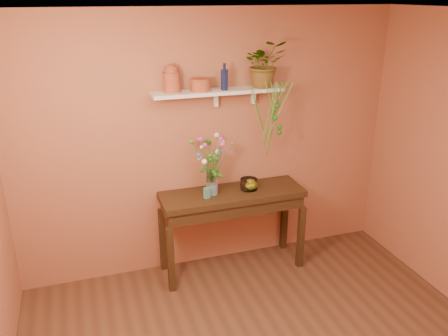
# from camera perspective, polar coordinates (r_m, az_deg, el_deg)

# --- Properties ---
(room) EXTENTS (4.04, 4.04, 2.70)m
(room) POSITION_cam_1_polar(r_m,az_deg,el_deg) (3.04, 9.30, -8.18)
(room) COLOR brown
(room) RESTS_ON ground
(sideboard) EXTENTS (1.49, 0.48, 0.90)m
(sideboard) POSITION_cam_1_polar(r_m,az_deg,el_deg) (4.78, 1.04, -4.38)
(sideboard) COLOR #3A2513
(sideboard) RESTS_ON ground
(wall_shelf) EXTENTS (1.30, 0.24, 0.19)m
(wall_shelf) POSITION_cam_1_polar(r_m,az_deg,el_deg) (4.51, -0.57, 9.42)
(wall_shelf) COLOR white
(wall_shelf) RESTS_ON room
(terracotta_jug) EXTENTS (0.18, 0.18, 0.26)m
(terracotta_jug) POSITION_cam_1_polar(r_m,az_deg,el_deg) (4.39, -6.53, 10.92)
(terracotta_jug) COLOR #BE4D32
(terracotta_jug) RESTS_ON wall_shelf
(terracotta_pot) EXTENTS (0.23, 0.23, 0.12)m
(terracotta_pot) POSITION_cam_1_polar(r_m,az_deg,el_deg) (4.44, -2.96, 10.27)
(terracotta_pot) COLOR #BE4D32
(terracotta_pot) RESTS_ON wall_shelf
(blue_bottle) EXTENTS (0.08, 0.08, 0.25)m
(blue_bottle) POSITION_cam_1_polar(r_m,az_deg,el_deg) (4.47, 0.05, 10.96)
(blue_bottle) COLOR #101840
(blue_bottle) RESTS_ON wall_shelf
(spider_plant) EXTENTS (0.44, 0.39, 0.45)m
(spider_plant) POSITION_cam_1_polar(r_m,az_deg,el_deg) (4.62, 5.04, 12.75)
(spider_plant) COLOR #1A6712
(spider_plant) RESTS_ON wall_shelf
(plant_fronds) EXTENTS (0.42, 0.24, 0.78)m
(plant_fronds) POSITION_cam_1_polar(r_m,az_deg,el_deg) (4.59, 6.33, 6.46)
(plant_fronds) COLOR #1A6712
(plant_fronds) RESTS_ON wall_shelf
(glass_vase) EXTENTS (0.12, 0.12, 0.24)m
(glass_vase) POSITION_cam_1_polar(r_m,az_deg,el_deg) (4.64, -1.48, -2.07)
(glass_vase) COLOR white
(glass_vase) RESTS_ON sideboard
(bouquet) EXTENTS (0.45, 0.40, 0.50)m
(bouquet) POSITION_cam_1_polar(r_m,az_deg,el_deg) (4.52, -1.61, 1.74)
(bouquet) COLOR #386B28
(bouquet) RESTS_ON glass_vase
(glass_bowl) EXTENTS (0.18, 0.18, 0.11)m
(glass_bowl) POSITION_cam_1_polar(r_m,az_deg,el_deg) (4.78, 3.11, -2.05)
(glass_bowl) COLOR white
(glass_bowl) RESTS_ON sideboard
(lemon) EXTENTS (0.09, 0.09, 0.09)m
(lemon) POSITION_cam_1_polar(r_m,az_deg,el_deg) (4.78, 3.32, -2.07)
(lemon) COLOR #D5C410
(lemon) RESTS_ON glass_bowl
(carton) EXTENTS (0.07, 0.06, 0.11)m
(carton) POSITION_cam_1_polar(r_m,az_deg,el_deg) (4.57, -2.13, -3.10)
(carton) COLOR teal
(carton) RESTS_ON sideboard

